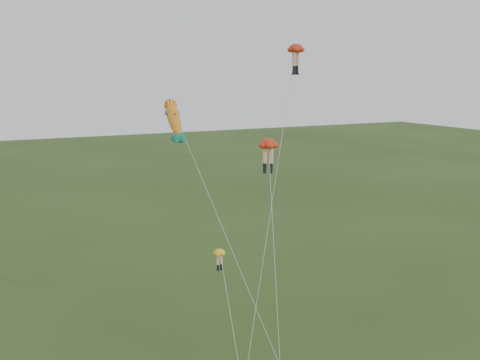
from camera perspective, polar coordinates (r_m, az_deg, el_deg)
name	(u,v)px	position (r m, az deg, el deg)	size (l,w,h in m)	color
legs_kite_red_high	(295,57)	(40.01, 5.86, 12.90)	(9.68, 9.66, 21.57)	red
legs_kite_red_mid	(268,151)	(34.59, 3.04, 3.16)	(3.29, 7.12, 15.31)	red
legs_kite_yellow	(222,266)	(33.37, -1.99, -9.11)	(2.06, 8.02, 8.67)	yellow
fish_kite	(174,118)	(34.94, -7.04, 6.53)	(4.83, 10.49, 18.09)	yellow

